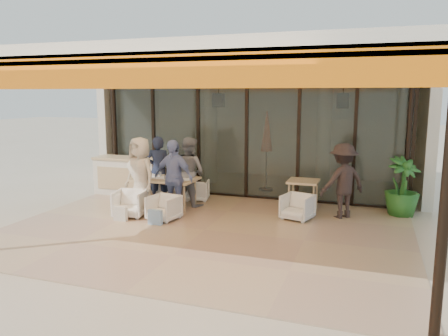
# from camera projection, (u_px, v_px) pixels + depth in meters

# --- Properties ---
(ground) EXTENTS (70.00, 70.00, 0.00)m
(ground) POSITION_uv_depth(u_px,v_px,m) (205.00, 231.00, 8.81)
(ground) COLOR #C6B293
(ground) RESTS_ON ground
(terrace_floor) EXTENTS (8.00, 6.00, 0.01)m
(terrace_floor) POSITION_uv_depth(u_px,v_px,m) (205.00, 231.00, 8.81)
(terrace_floor) COLOR tan
(terrace_floor) RESTS_ON ground
(terrace_structure) EXTENTS (8.00, 6.00, 3.40)m
(terrace_structure) POSITION_uv_depth(u_px,v_px,m) (198.00, 65.00, 8.02)
(terrace_structure) COLOR silver
(terrace_structure) RESTS_ON ground
(glass_storefront) EXTENTS (8.08, 0.10, 3.20)m
(glass_storefront) POSITION_uv_depth(u_px,v_px,m) (247.00, 138.00, 11.33)
(glass_storefront) COLOR #9EADA3
(glass_storefront) RESTS_ON ground
(interior_block) EXTENTS (9.05, 3.62, 3.52)m
(interior_block) POSITION_uv_depth(u_px,v_px,m) (268.00, 110.00, 13.38)
(interior_block) COLOR silver
(interior_block) RESTS_ON ground
(host_counter) EXTENTS (1.85, 0.65, 1.04)m
(host_counter) POSITION_uv_depth(u_px,v_px,m) (128.00, 176.00, 11.87)
(host_counter) COLOR silver
(host_counter) RESTS_ON ground
(dining_table) EXTENTS (1.50, 0.90, 0.93)m
(dining_table) POSITION_uv_depth(u_px,v_px,m) (166.00, 180.00, 10.45)
(dining_table) COLOR tan
(dining_table) RESTS_ON ground
(chair_far_left) EXTENTS (0.90, 0.88, 0.73)m
(chair_far_left) POSITION_uv_depth(u_px,v_px,m) (168.00, 185.00, 11.51)
(chair_far_left) COLOR white
(chair_far_left) RESTS_ON ground
(chair_far_right) EXTENTS (0.69, 0.66, 0.59)m
(chair_far_right) POSITION_uv_depth(u_px,v_px,m) (197.00, 189.00, 11.26)
(chair_far_right) COLOR white
(chair_far_right) RESTS_ON ground
(chair_near_left) EXTENTS (0.76, 0.72, 0.67)m
(chair_near_left) POSITION_uv_depth(u_px,v_px,m) (130.00, 202.00, 9.75)
(chair_near_left) COLOR white
(chair_near_left) RESTS_ON ground
(chair_near_right) EXTENTS (0.69, 0.66, 0.62)m
(chair_near_right) POSITION_uv_depth(u_px,v_px,m) (164.00, 207.00, 9.48)
(chair_near_right) COLOR white
(chair_near_right) RESTS_ON ground
(diner_navy) EXTENTS (0.71, 0.58, 1.69)m
(diner_navy) POSITION_uv_depth(u_px,v_px,m) (158.00, 170.00, 10.97)
(diner_navy) COLOR #1A223A
(diner_navy) RESTS_ON ground
(diner_grey) EXTENTS (0.99, 0.88, 1.70)m
(diner_grey) POSITION_uv_depth(u_px,v_px,m) (189.00, 172.00, 10.70)
(diner_grey) COLOR slate
(diner_grey) RESTS_ON ground
(diner_cream) EXTENTS (1.00, 0.82, 1.75)m
(diner_cream) POSITION_uv_depth(u_px,v_px,m) (140.00, 175.00, 10.12)
(diner_cream) COLOR beige
(diner_cream) RESTS_ON ground
(diner_periwinkle) EXTENTS (1.07, 0.59, 1.73)m
(diner_periwinkle) POSITION_uv_depth(u_px,v_px,m) (173.00, 178.00, 9.86)
(diner_periwinkle) COLOR #7282BE
(diner_periwinkle) RESTS_ON ground
(tote_bag_cream) EXTENTS (0.30, 0.10, 0.34)m
(tote_bag_cream) POSITION_uv_depth(u_px,v_px,m) (120.00, 214.00, 9.40)
(tote_bag_cream) COLOR silver
(tote_bag_cream) RESTS_ON ground
(tote_bag_blue) EXTENTS (0.30, 0.10, 0.34)m
(tote_bag_blue) POSITION_uv_depth(u_px,v_px,m) (155.00, 218.00, 9.13)
(tote_bag_blue) COLOR #99BFD8
(tote_bag_blue) RESTS_ON ground
(side_table) EXTENTS (0.70, 0.70, 0.74)m
(side_table) POSITION_uv_depth(u_px,v_px,m) (303.00, 185.00, 10.17)
(side_table) COLOR tan
(side_table) RESTS_ON ground
(side_chair) EXTENTS (0.74, 0.72, 0.63)m
(side_chair) POSITION_uv_depth(u_px,v_px,m) (297.00, 206.00, 9.53)
(side_chair) COLOR white
(side_chair) RESTS_ON ground
(standing_woman) EXTENTS (1.23, 1.17, 1.68)m
(standing_woman) POSITION_uv_depth(u_px,v_px,m) (343.00, 181.00, 9.58)
(standing_woman) COLOR black
(standing_woman) RESTS_ON ground
(potted_palm) EXTENTS (1.06, 1.06, 1.35)m
(potted_palm) POSITION_uv_depth(u_px,v_px,m) (402.00, 187.00, 9.79)
(potted_palm) COLOR #1E5919
(potted_palm) RESTS_ON ground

